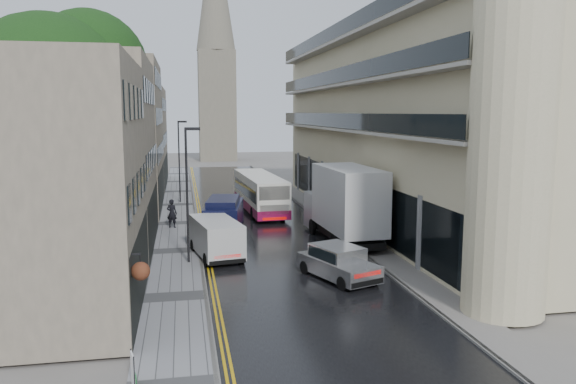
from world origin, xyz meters
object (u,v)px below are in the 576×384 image
object	(u,v)px
cream_bus	(253,200)
navy_van	(205,223)
silver_hatchback	(343,273)
lamp_post_far	(179,162)
lamp_post_near	(187,196)
estate_sign	(133,370)
tree_near	(51,132)
tree_far	(93,136)
pedestrian	(172,213)
white_van	(206,246)
white_lorry	(335,211)

from	to	relation	value
cream_bus	navy_van	xyz separation A→B (m)	(-3.89, -7.62, -0.14)
silver_hatchback	lamp_post_far	xyz separation A→B (m)	(-7.29, 26.50, 2.83)
lamp_post_near	estate_sign	size ratio (longest dim) A/B	7.28
tree_near	tree_far	xyz separation A→B (m)	(0.30, 13.00, -0.72)
tree_far	pedestrian	world-z (taller)	tree_far
pedestrian	lamp_post_near	xyz separation A→B (m)	(1.01, -9.39, 2.57)
cream_bus	white_van	world-z (taller)	cream_bus
lamp_post_far	estate_sign	size ratio (longest dim) A/B	7.30
lamp_post_near	silver_hatchback	bearing A→B (deg)	-33.55
white_van	lamp_post_far	distance (m)	21.52
navy_van	lamp_post_far	xyz separation A→B (m)	(-1.52, 16.34, 2.31)
white_van	pedestrian	bearing A→B (deg)	90.26
white_lorry	navy_van	world-z (taller)	white_lorry
estate_sign	pedestrian	bearing A→B (deg)	75.34
silver_hatchback	white_van	xyz separation A→B (m)	(-5.91, 5.19, 0.26)
cream_bus	pedestrian	size ratio (longest dim) A/B	5.54
tree_far	cream_bus	world-z (taller)	tree_far
silver_hatchback	estate_sign	world-z (taller)	silver_hatchback
white_lorry	estate_sign	xyz separation A→B (m)	(-10.18, -14.86, -1.80)
tree_far	silver_hatchback	distance (m)	26.83
silver_hatchback	navy_van	world-z (taller)	navy_van
pedestrian	silver_hatchback	bearing A→B (deg)	138.05
lamp_post_far	navy_van	bearing A→B (deg)	-69.35
cream_bus	navy_van	distance (m)	8.56
navy_van	estate_sign	bearing A→B (deg)	-89.10
tree_far	lamp_post_near	bearing A→B (deg)	-67.04
tree_near	navy_van	distance (m)	10.05
silver_hatchback	pedestrian	distance (m)	17.16
white_lorry	estate_sign	bearing A→B (deg)	-127.08
navy_van	cream_bus	bearing A→B (deg)	72.82
tree_near	lamp_post_far	xyz separation A→B (m)	(6.81, 17.14, -3.25)
estate_sign	cream_bus	bearing A→B (deg)	62.51
navy_van	lamp_post_near	distance (m)	4.98
tree_near	pedestrian	distance (m)	10.41
white_lorry	white_van	size ratio (longest dim) A/B	1.88
pedestrian	estate_sign	bearing A→B (deg)	109.00
tree_near	lamp_post_near	size ratio (longest dim) A/B	1.95
tree_far	pedestrian	distance (m)	10.60
lamp_post_far	lamp_post_near	bearing A→B (deg)	-73.35
lamp_post_far	white_van	bearing A→B (deg)	-70.95
pedestrian	white_lorry	bearing A→B (deg)	160.13
navy_van	estate_sign	world-z (taller)	navy_van
lamp_post_near	lamp_post_far	size ratio (longest dim) A/B	1.00
white_van	estate_sign	bearing A→B (deg)	-112.27
pedestrian	lamp_post_far	distance (m)	11.54
tree_near	tree_far	bearing A→B (deg)	88.68
tree_far	tree_near	bearing A→B (deg)	-91.32
navy_van	lamp_post_far	distance (m)	16.57
navy_van	lamp_post_far	size ratio (longest dim) A/B	0.75
cream_bus	white_lorry	xyz separation A→B (m)	(3.48, -10.65, 0.88)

